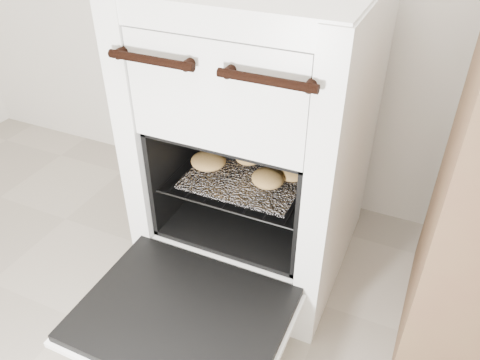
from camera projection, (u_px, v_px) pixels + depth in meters
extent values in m
cube|color=white|center=(261.00, 137.00, 1.37)|extent=(0.57, 0.61, 0.87)
cylinder|color=black|center=(151.00, 60.00, 0.99)|extent=(0.21, 0.02, 0.02)
cylinder|color=black|center=(267.00, 81.00, 0.90)|extent=(0.21, 0.02, 0.02)
cube|color=black|center=(182.00, 314.00, 1.14)|extent=(0.49, 0.38, 0.02)
cube|color=white|center=(183.00, 318.00, 1.15)|extent=(0.51, 0.40, 0.02)
cylinder|color=black|center=(190.00, 157.00, 1.43)|extent=(0.01, 0.40, 0.01)
cylinder|color=black|center=(318.00, 189.00, 1.29)|extent=(0.01, 0.40, 0.01)
cylinder|color=black|center=(222.00, 209.00, 1.22)|extent=(0.41, 0.01, 0.01)
cylinder|color=black|center=(274.00, 143.00, 1.50)|extent=(0.41, 0.01, 0.01)
cylinder|color=black|center=(199.00, 160.00, 1.42)|extent=(0.01, 0.38, 0.01)
cylinder|color=black|center=(216.00, 164.00, 1.40)|extent=(0.01, 0.38, 0.01)
cylinder|color=black|center=(233.00, 168.00, 1.38)|extent=(0.01, 0.38, 0.01)
cylinder|color=black|center=(251.00, 173.00, 1.36)|extent=(0.01, 0.38, 0.01)
cylinder|color=black|center=(269.00, 177.00, 1.34)|extent=(0.01, 0.38, 0.01)
cylinder|color=black|center=(288.00, 182.00, 1.32)|extent=(0.01, 0.38, 0.01)
cylinder|color=black|center=(307.00, 187.00, 1.30)|extent=(0.01, 0.38, 0.01)
cube|color=white|center=(248.00, 174.00, 1.34)|extent=(0.32, 0.28, 0.01)
ellipsoid|color=tan|center=(208.00, 161.00, 1.36)|extent=(0.12, 0.12, 0.04)
ellipsoid|color=tan|center=(268.00, 178.00, 1.28)|extent=(0.12, 0.12, 0.05)
ellipsoid|color=tan|center=(292.00, 171.00, 1.31)|extent=(0.13, 0.13, 0.04)
ellipsoid|color=tan|center=(249.00, 157.00, 1.38)|extent=(0.11, 0.11, 0.04)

